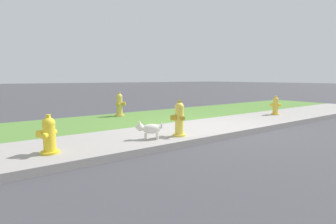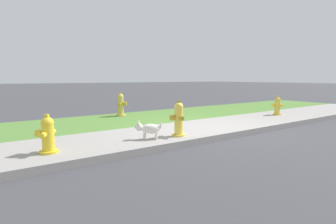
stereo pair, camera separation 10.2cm
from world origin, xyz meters
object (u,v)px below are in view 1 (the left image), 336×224
at_px(fire_hydrant_at_driveway, 119,105).
at_px(fire_hydrant_across_street, 49,135).
at_px(fire_hydrant_mid_block, 275,106).
at_px(fire_hydrant_by_grass_verge, 179,119).
at_px(small_white_dog, 149,129).

bearing_deg(fire_hydrant_at_driveway, fire_hydrant_across_street, 1.01).
xyz_separation_m(fire_hydrant_across_street, fire_hydrant_mid_block, (7.11, 0.47, -0.00)).
height_order(fire_hydrant_across_street, fire_hydrant_by_grass_verge, fire_hydrant_by_grass_verge).
bearing_deg(fire_hydrant_mid_block, fire_hydrant_by_grass_verge, -130.14).
distance_m(fire_hydrant_at_driveway, fire_hydrant_mid_block, 5.15).
bearing_deg(small_white_dog, fire_hydrant_across_street, 29.67).
bearing_deg(fire_hydrant_across_street, small_white_dog, -53.66).
height_order(fire_hydrant_at_driveway, small_white_dog, fire_hydrant_at_driveway).
relative_size(fire_hydrant_across_street, fire_hydrant_at_driveway, 0.84).
bearing_deg(fire_hydrant_at_driveway, fire_hydrant_by_grass_verge, 37.31).
xyz_separation_m(fire_hydrant_at_driveway, small_white_dog, (-0.93, -3.33, -0.15)).
height_order(fire_hydrant_at_driveway, fire_hydrant_by_grass_verge, fire_hydrant_at_driveway).
bearing_deg(fire_hydrant_across_street, fire_hydrant_by_grass_verge, -55.21).
distance_m(fire_hydrant_by_grass_verge, fire_hydrant_mid_block, 4.65).
distance_m(fire_hydrant_across_street, small_white_dog, 1.84).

